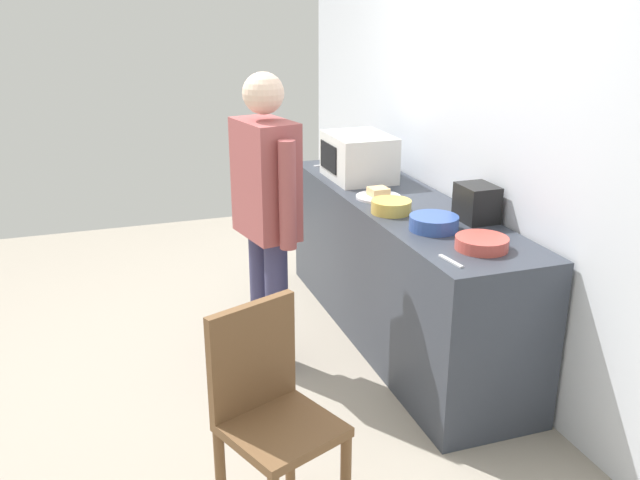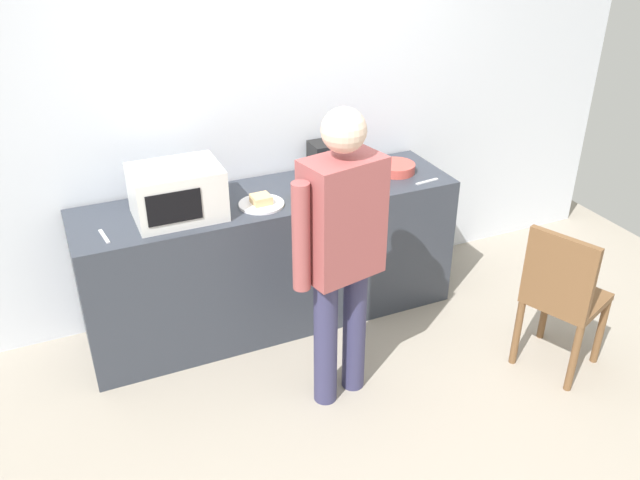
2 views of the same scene
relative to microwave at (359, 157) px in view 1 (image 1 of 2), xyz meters
The scene contains 13 objects.
ground_plane 1.73m from the microwave, 57.79° to the right, with size 6.00×6.00×0.00m, color #9E9384.
back_wall 0.90m from the microwave, 30.31° to the left, with size 5.40×0.13×2.60m.
kitchen_counter 0.83m from the microwave, ahead, with size 2.38×0.62×0.90m, color #333842.
microwave is the anchor object (origin of this frame).
sandwich_plate 0.50m from the microwave, ahead, with size 0.27×0.27×0.07m.
salad_bowl 1.47m from the microwave, ahead, with size 0.26×0.26×0.06m, color #C64C42.
cereal_bowl 1.13m from the microwave, ahead, with size 0.26×0.26×0.08m, color #33519E.
mixing_bowl 0.79m from the microwave, ahead, with size 0.23×0.23×0.07m, color gold.
toaster 1.09m from the microwave, 14.14° to the left, with size 0.22×0.18×0.20m, color black.
fork_utensil 0.47m from the microwave, 168.76° to the right, with size 0.17×0.02×0.01m, color silver.
spoon_utensil 1.58m from the microwave, ahead, with size 0.17×0.02×0.01m, color silver.
person_standing 1.04m from the microwave, 50.95° to the right, with size 0.58×0.32×1.69m.
wooden_chair 2.27m from the microwave, 30.68° to the right, with size 0.52×0.52×0.94m.
Camera 1 is at (3.42, -0.52, 2.05)m, focal length 38.47 mm.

